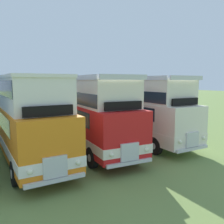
% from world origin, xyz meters
% --- Properties ---
extents(bus_fifth_in_row, '(2.88, 10.68, 4.49)m').
position_xyz_m(bus_fifth_in_row, '(3.84, 0.06, 2.47)').
color(bus_fifth_in_row, orange).
rests_on(bus_fifth_in_row, ground).
extents(bus_sixth_in_row, '(3.06, 11.01, 4.52)m').
position_xyz_m(bus_sixth_in_row, '(7.69, 0.45, 2.36)').
color(bus_sixth_in_row, red).
rests_on(bus_sixth_in_row, ground).
extents(bus_seventh_in_row, '(2.70, 10.36, 4.52)m').
position_xyz_m(bus_seventh_in_row, '(11.52, 0.41, 2.36)').
color(bus_seventh_in_row, silver).
rests_on(bus_seventh_in_row, ground).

